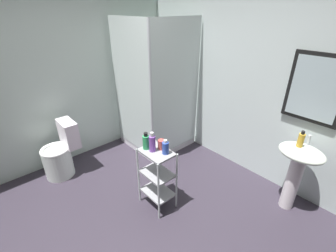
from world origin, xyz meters
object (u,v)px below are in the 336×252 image
Objects in this scene: shampoo_bottle_blue at (165,148)px; toilet at (61,154)px; storage_cart at (157,174)px; body_wash_bottle_green at (146,142)px; rinse_cup at (161,144)px; pedestal_sink at (297,166)px; shower_stall at (156,121)px; hand_soap_bottle at (301,140)px; conditioner_bottle_purple at (152,143)px.

toilet is at bearing -154.78° from shampoo_bottle_blue.
body_wash_bottle_green is (-0.12, -0.04, 0.39)m from storage_cart.
rinse_cup reaches higher than toilet.
shampoo_bottle_blue reaches higher than pedestal_sink.
shower_stall reaches higher than hand_soap_bottle.
shower_stall is at bearing -171.73° from pedestal_sink.
shower_stall is 1.47m from toilet.
toilet reaches higher than storage_cart.
hand_soap_bottle reaches higher than shampoo_bottle_blue.
toilet is 3.95× the size of body_wash_bottle_green.
rinse_cup is at bearing 72.59° from conditioner_bottle_purple.
shower_stall is at bearing 141.39° from storage_cart.
pedestal_sink is 1.49m from rinse_cup.
hand_soap_bottle is at bearing 36.54° from toilet.
shower_stall is 1.39m from shampoo_bottle_blue.
shower_stall is 2.47× the size of pedestal_sink.
conditioner_bottle_purple is (-1.07, -1.13, 0.26)m from pedestal_sink.
rinse_cup is (-0.01, 0.07, 0.36)m from storage_cart.
pedestal_sink is 3.67× the size of conditioner_bottle_purple.
hand_soap_bottle is (1.00, 1.10, 0.45)m from storage_cart.
pedestal_sink is 1.65m from body_wash_bottle_green.
pedestal_sink is 1.44m from shampoo_bottle_blue.
shampoo_bottle_blue is 0.23m from body_wash_bottle_green.
pedestal_sink is 4.49× the size of hand_soap_bottle.
rinse_cup is at bearing -135.22° from pedestal_sink.
body_wash_bottle_green is at bearing -134.30° from hand_soap_bottle.
rinse_cup is at bearing 96.85° from storage_cart.
pedestal_sink is at bearing 12.55° from hand_soap_bottle.
storage_cart is 3.85× the size of body_wash_bottle_green.
pedestal_sink is 7.60× the size of rinse_cup.
pedestal_sink is at bearing 44.93° from body_wash_bottle_green.
pedestal_sink is 4.21× the size of body_wash_bottle_green.
conditioner_bottle_purple reaches higher than shampoo_bottle_blue.
body_wash_bottle_green is 1.81× the size of rinse_cup.
hand_soap_bottle is 1.69× the size of rinse_cup.
hand_soap_bottle is (2.32, 1.72, 0.57)m from toilet.
rinse_cup is (0.03, 0.10, -0.04)m from conditioner_bottle_purple.
hand_soap_bottle is 1.53m from conditioner_bottle_purple.
body_wash_bottle_green reaches higher than toilet.
storage_cart is 4.62× the size of shampoo_bottle_blue.
shampoo_bottle_blue is (-0.91, -1.05, -0.08)m from hand_soap_bottle.
conditioner_bottle_purple is (-0.13, -0.07, 0.03)m from shampoo_bottle_blue.
shampoo_bottle_blue is at bearing -130.75° from hand_soap_bottle.
shower_stall is at bearing 77.96° from toilet.
shampoo_bottle_blue is at bearing 23.52° from body_wash_bottle_green.
shampoo_bottle_blue is 1.50× the size of rinse_cup.
pedestal_sink is 1.58m from conditioner_bottle_purple.
shower_stall reaches higher than body_wash_bottle_green.
hand_soap_bottle is at bearing 47.36° from conditioner_bottle_purple.
shower_stall is at bearing 139.50° from conditioner_bottle_purple.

